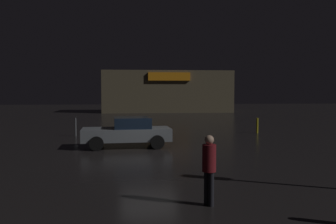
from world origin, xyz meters
TOP-DOWN VIEW (x-y plane):
  - ground_plane at (0.00, 0.00)m, footprint 120.00×120.00m
  - store_building at (4.03, 32.56)m, footprint 17.04×6.46m
  - car_near at (-0.95, 2.15)m, footprint 4.49×2.18m
  - pedestrian at (1.13, -7.30)m, footprint 0.46×0.46m
  - bollard_kerb_a at (7.63, 7.29)m, footprint 0.14×0.14m
  - bollard_kerb_b at (-4.24, 6.91)m, footprint 0.08×0.08m

SIDE VIEW (x-z plane):
  - ground_plane at x=0.00m, z-range 0.00..0.00m
  - bollard_kerb_a at x=7.63m, z-range 0.00..1.01m
  - bollard_kerb_b at x=-4.24m, z-range 0.00..1.14m
  - car_near at x=-0.95m, z-range 0.01..1.52m
  - pedestrian at x=1.13m, z-range 0.15..1.90m
  - store_building at x=4.03m, z-range 0.00..5.48m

